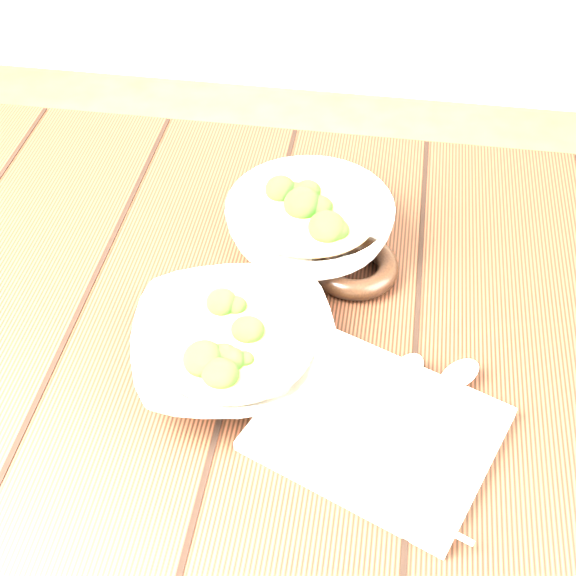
% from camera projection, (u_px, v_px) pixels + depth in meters
% --- Properties ---
extents(table, '(1.20, 0.80, 0.75)m').
position_uv_depth(table, '(265.00, 383.00, 1.03)').
color(table, '#36190F').
rests_on(table, ground).
extents(soup_bowl_front, '(0.27, 0.27, 0.06)m').
position_uv_depth(soup_bowl_front, '(234.00, 347.00, 0.88)').
color(soup_bowl_front, silver).
rests_on(soup_bowl_front, table).
extents(soup_bowl_back, '(0.23, 0.23, 0.08)m').
position_uv_depth(soup_bowl_back, '(309.00, 224.00, 1.01)').
color(soup_bowl_back, silver).
rests_on(soup_bowl_back, table).
extents(trivet, '(0.13, 0.13, 0.03)m').
position_uv_depth(trivet, '(355.00, 267.00, 0.99)').
color(trivet, black).
rests_on(trivet, table).
extents(napkin, '(0.29, 0.26, 0.01)m').
position_uv_depth(napkin, '(378.00, 429.00, 0.83)').
color(napkin, beige).
rests_on(napkin, table).
extents(spoon_left, '(0.10, 0.18, 0.01)m').
position_uv_depth(spoon_left, '(389.00, 393.00, 0.85)').
color(spoon_left, beige).
rests_on(spoon_left, napkin).
extents(spoon_right, '(0.14, 0.16, 0.01)m').
position_uv_depth(spoon_right, '(436.00, 392.00, 0.85)').
color(spoon_right, beige).
rests_on(spoon_right, napkin).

